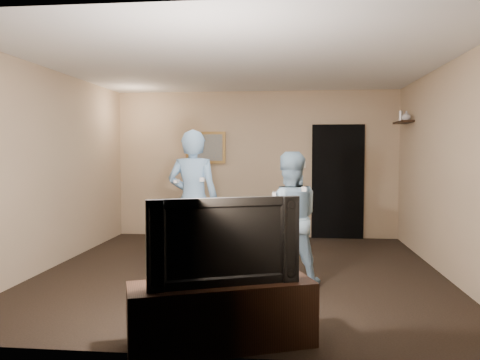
# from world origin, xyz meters

# --- Properties ---
(ground) EXTENTS (5.00, 5.00, 0.00)m
(ground) POSITION_xyz_m (0.00, 0.00, 0.00)
(ground) COLOR black
(ground) RESTS_ON ground
(ceiling) EXTENTS (5.00, 5.00, 0.04)m
(ceiling) POSITION_xyz_m (0.00, 0.00, 2.60)
(ceiling) COLOR silver
(ceiling) RESTS_ON wall_back
(wall_back) EXTENTS (5.00, 0.04, 2.60)m
(wall_back) POSITION_xyz_m (0.00, 2.50, 1.30)
(wall_back) COLOR tan
(wall_back) RESTS_ON ground
(wall_front) EXTENTS (5.00, 0.04, 2.60)m
(wall_front) POSITION_xyz_m (0.00, -2.50, 1.30)
(wall_front) COLOR tan
(wall_front) RESTS_ON ground
(wall_left) EXTENTS (0.04, 5.00, 2.60)m
(wall_left) POSITION_xyz_m (-2.50, 0.00, 1.30)
(wall_left) COLOR tan
(wall_left) RESTS_ON ground
(wall_right) EXTENTS (0.04, 5.00, 2.60)m
(wall_right) POSITION_xyz_m (2.50, 0.00, 1.30)
(wall_right) COLOR tan
(wall_right) RESTS_ON ground
(sofa) EXTENTS (2.12, 1.13, 0.59)m
(sofa) POSITION_xyz_m (-0.56, 1.96, 0.29)
(sofa) COLOR black
(sofa) RESTS_ON ground
(throw_pillow) EXTENTS (0.49, 0.27, 0.47)m
(throw_pillow) POSITION_xyz_m (-0.78, 1.96, 0.48)
(throw_pillow) COLOR #16443B
(throw_pillow) RESTS_ON sofa
(painting_frame) EXTENTS (0.72, 0.05, 0.57)m
(painting_frame) POSITION_xyz_m (-0.90, 2.48, 1.60)
(painting_frame) COLOR olive
(painting_frame) RESTS_ON wall_back
(painting_canvas) EXTENTS (0.62, 0.01, 0.47)m
(painting_canvas) POSITION_xyz_m (-0.90, 2.45, 1.60)
(painting_canvas) COLOR slate
(painting_canvas) RESTS_ON painting_frame
(doorway) EXTENTS (0.90, 0.06, 2.00)m
(doorway) POSITION_xyz_m (1.45, 2.47, 1.00)
(doorway) COLOR black
(doorway) RESTS_ON ground
(light_switch) EXTENTS (0.08, 0.02, 0.12)m
(light_switch) POSITION_xyz_m (0.85, 2.48, 1.30)
(light_switch) COLOR silver
(light_switch) RESTS_ON wall_back
(wall_shelf) EXTENTS (0.20, 0.60, 0.03)m
(wall_shelf) POSITION_xyz_m (2.39, 1.80, 1.99)
(wall_shelf) COLOR black
(wall_shelf) RESTS_ON wall_right
(shelf_vase) EXTENTS (0.18, 0.18, 0.15)m
(shelf_vase) POSITION_xyz_m (2.39, 1.62, 2.08)
(shelf_vase) COLOR silver
(shelf_vase) RESTS_ON wall_shelf
(shelf_figurine) EXTENTS (0.06, 0.06, 0.18)m
(shelf_figurine) POSITION_xyz_m (2.39, 1.98, 2.09)
(shelf_figurine) COLOR silver
(shelf_figurine) RESTS_ON wall_shelf
(tv_console) EXTENTS (1.51, 0.95, 0.51)m
(tv_console) POSITION_xyz_m (0.08, -2.30, 0.25)
(tv_console) COLOR black
(tv_console) RESTS_ON ground
(television) EXTENTS (1.15, 0.56, 0.67)m
(television) POSITION_xyz_m (0.08, -2.30, 0.84)
(television) COLOR black
(television) RESTS_ON tv_console
(wii_player_left) EXTENTS (0.68, 0.53, 1.80)m
(wii_player_left) POSITION_xyz_m (-0.62, -0.00, 0.90)
(wii_player_left) COLOR #75A2CC
(wii_player_left) RESTS_ON ground
(wii_player_right) EXTENTS (0.80, 0.65, 1.53)m
(wii_player_right) POSITION_xyz_m (0.60, -0.54, 0.76)
(wii_player_right) COLOR #8EB5CF
(wii_player_right) RESTS_ON ground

